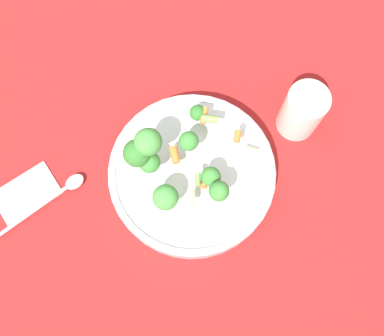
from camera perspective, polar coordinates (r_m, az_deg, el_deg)
ground_plane at (r=0.84m, az=0.00°, el=-1.33°), size 3.00×3.00×0.00m
bowl at (r=0.81m, az=0.00°, el=-0.81°), size 0.30×0.30×0.05m
pasta_salad at (r=0.74m, az=-2.99°, el=0.91°), size 0.23×0.19×0.10m
cup at (r=0.84m, az=13.83°, el=7.04°), size 0.08×0.08×0.11m
napkin at (r=0.88m, az=-20.29°, el=-3.04°), size 0.14×0.13×0.01m
spoon at (r=0.86m, az=-17.03°, el=-3.39°), size 0.16×0.13×0.01m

